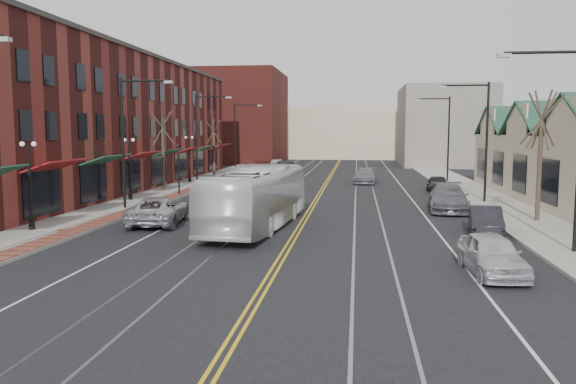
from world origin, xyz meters
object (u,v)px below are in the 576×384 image
(transit_bus, at_px, (257,198))
(parked_car_d, at_px, (438,184))
(parked_suv, at_px, (158,210))
(parked_car_a, at_px, (492,254))
(parked_car_c, at_px, (448,198))
(parked_car_b, at_px, (486,221))

(transit_bus, height_order, parked_car_d, transit_bus)
(parked_suv, bearing_deg, parked_car_a, 143.17)
(parked_car_a, height_order, parked_car_c, parked_car_c)
(transit_bus, relative_size, parked_suv, 2.10)
(parked_car_a, height_order, parked_car_d, parked_car_a)
(parked_suv, height_order, parked_car_b, parked_suv)
(transit_bus, bearing_deg, parked_car_c, -138.39)
(parked_car_b, relative_size, parked_car_d, 1.01)
(transit_bus, distance_m, parked_car_b, 11.11)
(transit_bus, xyz_separation_m, parked_car_d, (11.40, 18.12, -0.88))
(parked_car_b, bearing_deg, parked_car_a, -92.93)
(transit_bus, bearing_deg, parked_car_d, -116.28)
(transit_bus, xyz_separation_m, parked_car_c, (10.56, 7.59, -0.75))
(transit_bus, height_order, parked_car_c, transit_bus)
(parked_car_a, bearing_deg, parked_car_c, 82.45)
(transit_bus, distance_m, parked_car_c, 13.03)
(parked_suv, bearing_deg, parked_car_c, -163.48)
(parked_suv, xyz_separation_m, parked_car_a, (15.02, -8.63, -0.03))
(parked_car_d, bearing_deg, parked_car_a, -91.11)
(parked_suv, bearing_deg, transit_bus, 166.16)
(parked_car_c, bearing_deg, parked_car_a, -87.97)
(transit_bus, relative_size, parked_car_c, 2.00)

